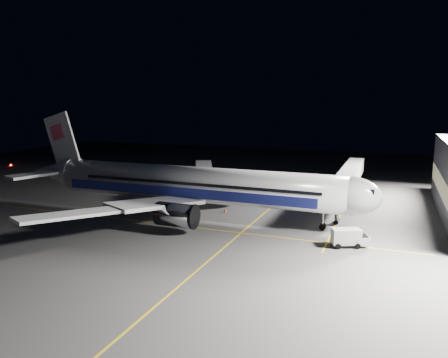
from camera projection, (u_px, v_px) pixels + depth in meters
name	position (u px, v px, depth m)	size (l,w,h in m)	color
ground	(195.00, 216.00, 70.96)	(200.00, 200.00, 0.00)	#4C4C4F
guide_line_main	(254.00, 222.00, 67.38)	(0.25, 80.00, 0.01)	gold
guide_line_cross	(178.00, 226.00, 65.47)	(70.00, 0.25, 0.01)	gold
guide_line_side	(341.00, 214.00, 72.23)	(0.25, 40.00, 0.01)	gold
airliner	(189.00, 184.00, 70.42)	(61.48, 54.22, 16.64)	silver
jet_bridge	(348.00, 179.00, 78.79)	(3.60, 34.40, 6.30)	#B2B2B7
service_truck	(349.00, 237.00, 55.93)	(4.98, 3.51, 2.38)	silver
baggage_tug	(210.00, 185.00, 93.18)	(2.21, 1.81, 1.55)	black
safety_cone_a	(185.00, 198.00, 82.33)	(0.39, 0.39, 0.59)	#FF480A
safety_cone_b	(225.00, 210.00, 73.26)	(0.40, 0.40, 0.60)	#FF480A
safety_cone_c	(196.00, 204.00, 78.08)	(0.36, 0.36, 0.54)	#FF480A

